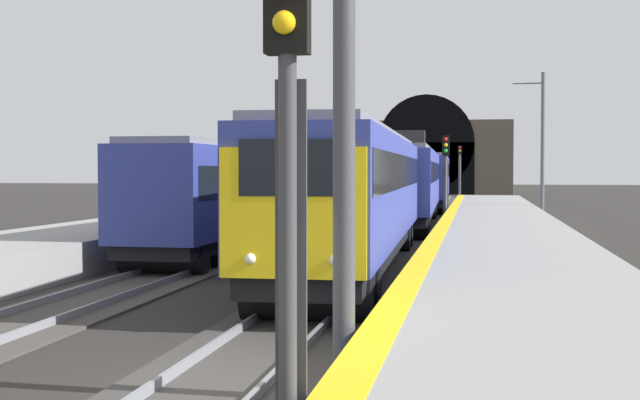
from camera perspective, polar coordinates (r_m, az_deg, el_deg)
The scene contains 11 objects.
ground_plane at distance 11.80m, azimuth -7.10°, elevation -12.57°, with size 320.00×320.00×0.00m, color #282623.
platform_right at distance 11.20m, azimuth 14.83°, elevation -10.80°, with size 112.00×4.59×0.99m, color gray.
platform_right_edge_strip at distance 11.13m, azimuth 4.18°, elevation -8.19°, with size 112.00×0.50×0.01m, color yellow.
track_main_line at distance 11.79m, azimuth -7.11°, elevation -12.37°, with size 160.00×2.80×0.21m.
train_main_approaching at distance 44.04m, azimuth 5.92°, elevation 1.22°, with size 58.34×3.24×4.95m.
train_adjacent_platform at distance 53.30m, azimuth 1.21°, elevation 1.22°, with size 62.43×3.09×3.87m.
railway_signal_near at distance 7.37m, azimuth -2.15°, elevation 0.56°, with size 0.39×0.38×4.71m.
railway_signal_mid at distance 44.90m, azimuth 8.37°, elevation 1.92°, with size 0.39×0.38×4.73m.
railway_signal_far at distance 81.33m, azimuth 9.29°, elevation 2.08°, with size 0.39×0.38×5.21m.
tunnel_portal at distance 103.20m, azimuth 7.09°, elevation 2.86°, with size 2.15×20.28×11.85m.
catenary_mast_near at distance 48.91m, azimuth 14.58°, elevation 3.49°, with size 0.22×1.76×8.33m.
Camera 1 is at (-10.88, -3.45, 2.97)m, focal length 48.07 mm.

